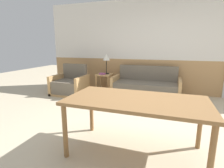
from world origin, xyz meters
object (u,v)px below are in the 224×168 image
at_px(couch, 146,87).
at_px(table_lamp, 106,58).
at_px(armchair, 70,85).
at_px(side_table, 104,78).
at_px(dining_table, 136,104).

height_order(couch, table_lamp, table_lamp).
bearing_deg(table_lamp, couch, -5.98).
bearing_deg(couch, armchair, -166.41).
height_order(couch, armchair, armchair).
distance_m(couch, armchair, 2.17).
height_order(armchair, side_table, armchair).
relative_size(side_table, dining_table, 0.32).
relative_size(couch, dining_table, 1.06).
bearing_deg(table_lamp, armchair, -144.51).
bearing_deg(dining_table, armchair, 136.96).
xyz_separation_m(couch, armchair, (-2.10, -0.51, 0.01)).
xyz_separation_m(couch, dining_table, (0.26, -2.72, 0.42)).
height_order(table_lamp, dining_table, table_lamp).
bearing_deg(table_lamp, dining_table, -62.64).
xyz_separation_m(table_lamp, dining_table, (1.47, -2.84, -0.35)).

